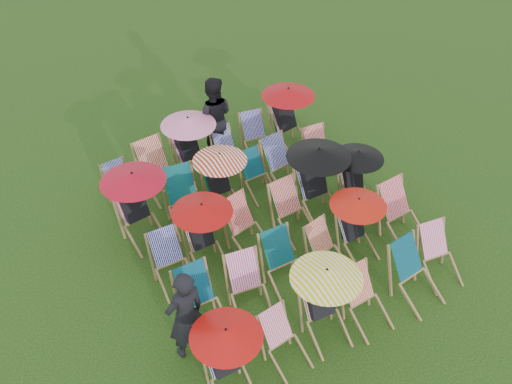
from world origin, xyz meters
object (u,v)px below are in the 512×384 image
deckchair_0 (228,360)px  person_rear (213,118)px  deckchair_29 (289,117)px  deckchair_5 (440,256)px  person_left (186,315)px

deckchair_0 → person_rear: (2.46, 5.11, 0.29)m
deckchair_29 → deckchair_0: bearing=-141.4°
deckchair_5 → person_rear: (-1.59, 5.06, 0.46)m
deckchair_29 → person_left: person_left is taller
deckchair_0 → deckchair_5: 4.06m
deckchair_5 → person_left: bearing=177.9°
deckchair_5 → deckchair_29: deckchair_29 is taller
deckchair_0 → person_left: size_ratio=0.71×
deckchair_0 → person_left: 0.89m
person_left → deckchair_29: bearing=-145.5°
deckchair_5 → person_rear: size_ratio=0.49×
person_left → deckchair_0: bearing=97.6°
deckchair_5 → person_left: person_left is taller
deckchair_29 → person_rear: size_ratio=0.74×
deckchair_0 → deckchair_29: (4.02, 4.57, 0.09)m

